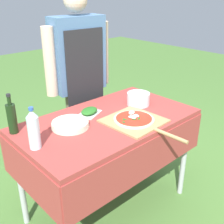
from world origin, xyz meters
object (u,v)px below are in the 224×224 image
Objects in this scene: prep_table at (108,131)px; mixing_tub at (138,99)px; person_cook at (79,73)px; pizza_on_peel at (135,120)px; oil_bottle at (12,118)px; plate_stack at (70,124)px; water_bottle at (34,129)px; herb_container at (89,111)px.

prep_table is 0.38m from mixing_tub.
pizza_on_peel is (-0.08, -0.74, -0.16)m from person_cook.
person_cook is at bearing 22.67° from oil_bottle.
person_cook is 0.69m from plate_stack.
person_cook reaches higher than water_bottle.
pizza_on_peel is 3.44× the size of mixing_tub.
person_cook is at bearing 107.01° from mixing_tub.
person_cook is 9.25× the size of mixing_tub.
pizza_on_peel reaches higher than herb_container.
water_bottle reaches higher than pizza_on_peel.
plate_stack is at bearing 144.06° from pizza_on_peel.
pizza_on_peel is 0.70m from water_bottle.
water_bottle reaches higher than mixing_tub.
person_cook is at bearing 80.95° from pizza_on_peel.
oil_bottle reaches higher than herb_container.
pizza_on_peel is 2.45× the size of plate_stack.
herb_container is (-0.15, 0.32, 0.01)m from pizza_on_peel.
oil_bottle is at bearing 166.41° from mixing_tub.
pizza_on_peel reaches higher than plate_stack.
oil_bottle is 1.03× the size of water_bottle.
plate_stack is (0.31, -0.18, -0.08)m from oil_bottle.
prep_table is 0.61m from water_bottle.
person_cook is 0.77m from pizza_on_peel.
oil_bottle is at bearing 145.28° from pizza_on_peel.
water_bottle is (0.01, -0.26, 0.02)m from oil_bottle.
water_bottle is at bearing -163.14° from herb_container.
mixing_tub is at bearing -3.92° from plate_stack.
prep_table is 0.78× the size of person_cook.
oil_bottle reaches higher than water_bottle.
pizza_on_peel is at bearing -58.36° from prep_table.
oil_bottle is 1.48× the size of mixing_tub.
mixing_tub is (0.93, -0.22, -0.06)m from oil_bottle.
water_bottle is (-0.67, 0.16, 0.11)m from pizza_on_peel.
mixing_tub is (0.17, -0.54, -0.13)m from person_cook.
mixing_tub is at bearing 36.14° from pizza_on_peel.
person_cook is at bearing 72.07° from prep_table.
pizza_on_peel is 0.44m from plate_stack.
water_bottle reaches higher than plate_stack.
prep_table is 0.23m from pizza_on_peel.
oil_bottle is 0.55m from herb_container.
water_bottle is 1.02× the size of plate_stack.
herb_container is at bearing 19.46° from plate_stack.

